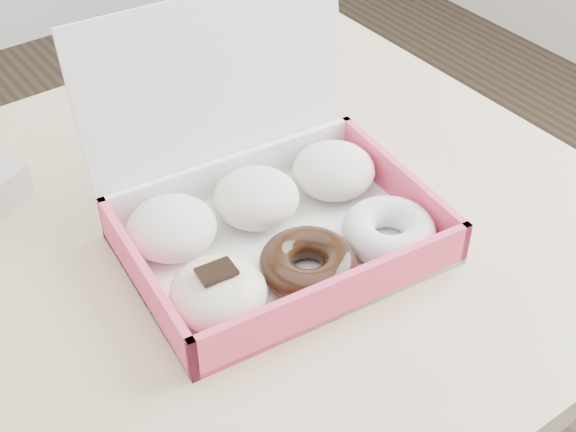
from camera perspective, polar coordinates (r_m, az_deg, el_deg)
table at (r=0.94m, az=-12.01°, el=-7.81°), size 1.20×0.80×0.75m
donut_box at (r=0.88m, az=-1.33°, el=0.12°), size 0.36×0.32×0.24m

